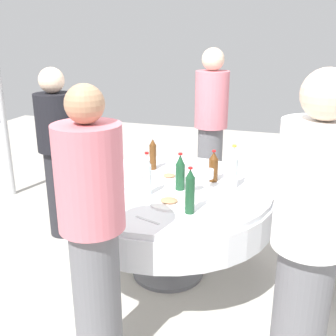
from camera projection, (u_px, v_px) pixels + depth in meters
The scene contains 22 objects.
ground_plane at pixel (168, 272), 3.27m from camera, with size 10.00×10.00×0.00m, color #B7B2A8.
dining_table at pixel (168, 204), 3.08m from camera, with size 1.56×1.56×0.74m.
bottle_clear_right at pixel (147, 175), 2.83m from camera, with size 0.06×0.06×0.31m.
bottle_dark_green_far at pixel (190, 192), 2.55m from camera, with size 0.06×0.06×0.31m.
bottle_dark_green_rear at pixel (180, 173), 2.93m from camera, with size 0.07×0.07×0.28m.
bottle_brown_north at pixel (213, 167), 3.10m from camera, with size 0.07×0.07×0.25m.
bottle_clear_east at pixel (233, 168), 2.96m from camera, with size 0.07×0.07×0.33m.
bottle_brown_left at pixel (104, 179), 2.76m from camera, with size 0.07×0.07×0.31m.
bottle_brown_inner at pixel (153, 154), 3.36m from camera, with size 0.06×0.06×0.27m.
wine_glass_north at pixel (193, 179), 2.90m from camera, with size 0.07×0.07×0.14m.
wine_glass_east at pixel (209, 175), 2.96m from camera, with size 0.06×0.06×0.15m.
plate_front at pixel (169, 177), 3.18m from camera, with size 0.21×0.21×0.04m.
plate_outer at pixel (128, 176), 3.22m from camera, with size 0.25×0.25×0.02m.
plate_mid at pixel (169, 202), 2.72m from camera, with size 0.26×0.26×0.04m.
spoon_far at pixel (147, 220), 2.49m from camera, with size 0.18×0.02×0.01m, color silver.
spoon_rear at pixel (137, 166), 3.47m from camera, with size 0.18×0.02×0.01m, color silver.
fork_north at pixel (242, 198), 2.82m from camera, with size 0.18×0.02×0.01m, color silver.
person_right at pixel (58, 151), 3.65m from camera, with size 0.34×0.34×1.55m.
person_far at pixel (308, 249), 1.85m from camera, with size 0.34×0.34×1.71m.
person_rear at pixel (93, 234), 2.11m from camera, with size 0.34×0.34×1.61m.
person_north at pixel (211, 127), 4.23m from camera, with size 0.34×0.34×1.68m.
chair_left at pixel (328, 227), 2.89m from camera, with size 0.44×0.44×0.87m.
Camera 1 is at (0.86, -2.69, 1.85)m, focal length 43.68 mm.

